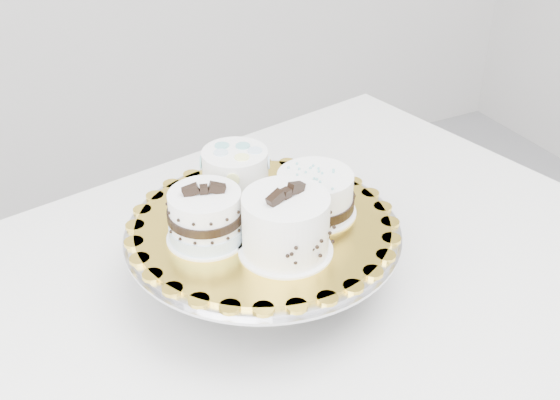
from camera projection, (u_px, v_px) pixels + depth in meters
name	position (u px, v px, depth m)	size (l,w,h in m)	color
table	(258.00, 331.00, 1.03)	(1.32, 1.01, 0.75)	white
cake_stand	(263.00, 245.00, 0.96)	(0.37, 0.37, 0.10)	gray
cake_board	(263.00, 224.00, 0.94)	(0.34, 0.34, 0.01)	gold
cake_swirl	(286.00, 226.00, 0.87)	(0.14, 0.14, 0.10)	white
cake_banded	(206.00, 218.00, 0.89)	(0.12, 0.12, 0.08)	white
cake_dots	(235.00, 172.00, 0.98)	(0.11, 0.11, 0.07)	white
cake_ribbon	(316.00, 195.00, 0.95)	(0.12, 0.12, 0.06)	white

